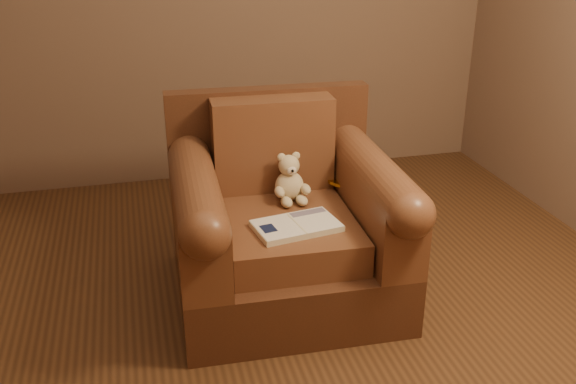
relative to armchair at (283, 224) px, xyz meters
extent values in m
plane|color=#54331C|center=(-0.17, -0.40, -0.36)|extent=(4.00, 4.00, 0.00)
cube|color=#4E2B1A|center=(0.00, -0.05, -0.21)|extent=(1.07, 1.02, 0.29)
cube|color=#4E2B1A|center=(0.01, 0.39, 0.25)|extent=(1.04, 0.14, 0.64)
cube|color=brown|center=(0.00, -0.10, 0.01)|extent=(0.62, 0.74, 0.15)
cube|color=brown|center=(0.01, 0.26, 0.32)|extent=(0.60, 0.19, 0.46)
cube|color=brown|center=(-0.42, -0.08, 0.09)|extent=(0.24, 0.88, 0.33)
cube|color=brown|center=(0.41, -0.11, 0.09)|extent=(0.24, 0.88, 0.33)
cylinder|color=brown|center=(-0.42, -0.08, 0.26)|extent=(0.24, 0.88, 0.21)
cylinder|color=brown|center=(0.41, -0.11, 0.26)|extent=(0.24, 0.88, 0.21)
ellipsoid|color=beige|center=(0.05, 0.10, 0.15)|extent=(0.14, 0.13, 0.15)
sphere|color=beige|center=(0.05, 0.11, 0.26)|extent=(0.10, 0.10, 0.10)
ellipsoid|color=beige|center=(0.02, 0.11, 0.30)|extent=(0.04, 0.02, 0.04)
ellipsoid|color=beige|center=(0.09, 0.11, 0.30)|extent=(0.04, 0.02, 0.04)
ellipsoid|color=beige|center=(0.06, 0.06, 0.25)|extent=(0.05, 0.03, 0.04)
sphere|color=black|center=(0.06, 0.04, 0.25)|extent=(0.01, 0.01, 0.01)
ellipsoid|color=beige|center=(-0.01, 0.04, 0.15)|extent=(0.05, 0.09, 0.05)
ellipsoid|color=beige|center=(0.12, 0.04, 0.15)|extent=(0.05, 0.09, 0.05)
ellipsoid|color=beige|center=(0.02, 0.01, 0.11)|extent=(0.06, 0.09, 0.05)
ellipsoid|color=beige|center=(0.09, 0.01, 0.11)|extent=(0.06, 0.09, 0.05)
cube|color=beige|center=(0.00, -0.23, 0.10)|extent=(0.40, 0.28, 0.03)
cube|color=white|center=(-0.09, -0.24, 0.11)|extent=(0.21, 0.25, 0.00)
cube|color=white|center=(0.10, -0.21, 0.11)|extent=(0.21, 0.25, 0.00)
cube|color=beige|center=(0.00, -0.23, 0.11)|extent=(0.04, 0.22, 0.00)
cube|color=#0F1638|center=(-0.13, -0.25, 0.11)|extent=(0.07, 0.09, 0.00)
cube|color=slate|center=(0.08, -0.13, 0.11)|extent=(0.17, 0.07, 0.00)
cylinder|color=gold|center=(0.44, 0.21, -0.35)|extent=(0.28, 0.28, 0.02)
cylinder|color=gold|center=(0.44, 0.21, -0.11)|extent=(0.03, 0.03, 0.46)
cylinder|color=gold|center=(0.44, 0.21, 0.13)|extent=(0.35, 0.35, 0.02)
cylinder|color=gold|center=(0.44, 0.21, 0.11)|extent=(0.03, 0.03, 0.02)
camera|label=1|loc=(-0.65, -2.69, 1.38)|focal=40.00mm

